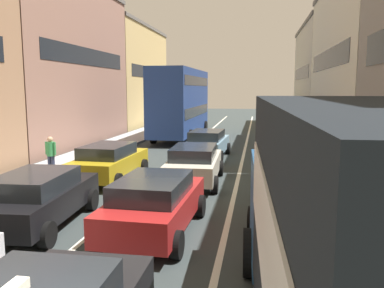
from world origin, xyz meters
name	(u,v)px	position (x,y,z in m)	size (l,w,h in m)	color
sidewalk_left	(106,148)	(-6.70, 20.00, 0.07)	(2.60, 64.00, 0.14)	#AFAFAF
lane_stripe_left	(186,151)	(-1.70, 20.00, 0.01)	(0.16, 60.00, 0.01)	silver
lane_stripe_right	(244,153)	(1.70, 20.00, 0.01)	(0.16, 60.00, 0.01)	silver
building_row_left	(39,67)	(-12.00, 21.95, 5.13)	(7.20, 43.90, 10.72)	#9E7556
removalist_box_truck	(365,240)	(3.70, 1.95, 1.97)	(2.96, 7.79, 3.58)	navy
sedan_centre_lane_second	(155,203)	(-0.10, 6.83, 0.80)	(2.17, 4.35, 1.49)	#A51E1E
wagon_left_lane_second	(38,197)	(-3.32, 6.81, 0.80)	(2.28, 4.40, 1.49)	black
hatchback_centre_lane_third	(194,163)	(0.04, 12.30, 0.80)	(2.16, 4.35, 1.49)	beige
sedan_left_lane_third	(109,161)	(-3.41, 12.20, 0.80)	(2.20, 4.37, 1.49)	#B29319
coupe_centre_lane_fourth	(207,143)	(-0.19, 18.05, 0.80)	(2.24, 4.39, 1.49)	#759EB7
sedan_right_lane_behind_truck	(289,189)	(3.38, 8.78, 0.80)	(2.29, 4.41, 1.49)	gray
bus_mid_queue_primary	(181,100)	(-3.21, 26.11, 2.83)	(2.89, 10.53, 5.06)	navy
pedestrian_near_kerb	(51,153)	(-6.30, 12.83, 0.95)	(0.53, 0.34, 1.66)	#262D47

